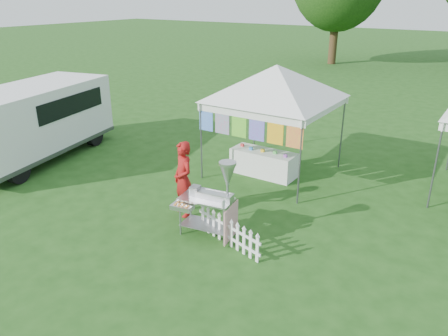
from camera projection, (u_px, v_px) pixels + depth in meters
The scene contains 7 objects.
ground at pixel (198, 222), 9.63m from camera, with size 120.00×120.00×0.00m, color #1E4914.
canopy_main at pixel (277, 65), 11.22m from camera, with size 4.24×4.24×3.45m.
donut_cart at pixel (214, 193), 8.72m from camera, with size 1.22×1.00×1.68m.
vendor at pixel (183, 179), 9.69m from camera, with size 0.63×0.41×1.73m, color maroon.
cargo_van at pixel (35, 120), 13.07m from camera, with size 3.23×5.58×2.18m.
picket_fence at pixel (228, 232), 8.67m from camera, with size 1.74×0.50×0.56m.
display_table at pixel (263, 163), 12.06m from camera, with size 1.80×0.70×0.69m, color white.
Camera 1 is at (5.17, -6.76, 4.71)m, focal length 35.00 mm.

